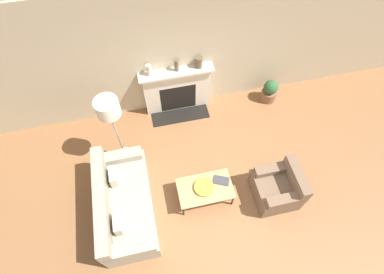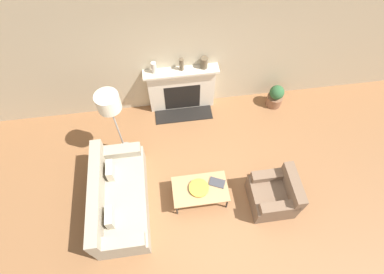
{
  "view_description": "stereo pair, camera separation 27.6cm",
  "coord_description": "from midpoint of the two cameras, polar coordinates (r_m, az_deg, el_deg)",
  "views": [
    {
      "loc": [
        -0.76,
        -1.69,
        5.47
      ],
      "look_at": [
        -0.05,
        1.48,
        0.45
      ],
      "focal_mm": 28.0,
      "sensor_mm": 36.0,
      "label": 1
    },
    {
      "loc": [
        -0.49,
        -1.74,
        5.47
      ],
      "look_at": [
        -0.05,
        1.48,
        0.45
      ],
      "focal_mm": 28.0,
      "sensor_mm": 36.0,
      "label": 2
    }
  ],
  "objects": [
    {
      "name": "bowl",
      "position": [
        5.49,
        0.82,
        -9.58
      ],
      "size": [
        0.36,
        0.36,
        0.05
      ],
      "color": "gold",
      "rests_on": "coffee_table"
    },
    {
      "name": "couch",
      "position": [
        5.66,
        -14.36,
        -12.29
      ],
      "size": [
        0.92,
        1.94,
        0.84
      ],
      "rotation": [
        0.0,
        0.0,
        1.57
      ],
      "color": "#9E937F",
      "rests_on": "ground_plane"
    },
    {
      "name": "floor_lamp",
      "position": [
        5.28,
        -16.98,
        4.52
      ],
      "size": [
        0.41,
        0.41,
        1.74
      ],
      "color": "gray",
      "rests_on": "ground_plane"
    },
    {
      "name": "ground_plane",
      "position": [
        5.76,
        2.38,
        -14.59
      ],
      "size": [
        18.0,
        18.0,
        0.0
      ],
      "primitive_type": "plane",
      "color": "brown"
    },
    {
      "name": "mantel_vase_center_left",
      "position": [
        6.09,
        -4.3,
        13.42
      ],
      "size": [
        0.09,
        0.09,
        0.27
      ],
      "color": "brown",
      "rests_on": "fireplace"
    },
    {
      "name": "fireplace",
      "position": [
        6.6,
        -4.05,
        8.79
      ],
      "size": [
        1.55,
        0.59,
        1.14
      ],
      "color": "beige",
      "rests_on": "ground_plane"
    },
    {
      "name": "book",
      "position": [
        5.58,
        4.18,
        -8.32
      ],
      "size": [
        0.33,
        0.27,
        0.02
      ],
      "rotation": [
        0.0,
        0.0,
        -0.42
      ],
      "color": "#38383D",
      "rests_on": "coffee_table"
    },
    {
      "name": "coffee_table",
      "position": [
        5.54,
        1.09,
        -9.85
      ],
      "size": [
        1.01,
        0.61,
        0.4
      ],
      "color": "tan",
      "rests_on": "ground_plane"
    },
    {
      "name": "potted_plant",
      "position": [
        7.14,
        13.51,
        8.46
      ],
      "size": [
        0.35,
        0.35,
        0.56
      ],
      "color": "brown",
      "rests_on": "ground_plane"
    },
    {
      "name": "mantel_vase_center_right",
      "position": [
        6.16,
        -0.02,
        14.01
      ],
      "size": [
        0.15,
        0.15,
        0.24
      ],
      "color": "brown",
      "rests_on": "fireplace"
    },
    {
      "name": "mantel_vase_left",
      "position": [
        6.07,
        -9.51,
        12.43
      ],
      "size": [
        0.1,
        0.1,
        0.25
      ],
      "color": "beige",
      "rests_on": "fireplace"
    },
    {
      "name": "wall_back",
      "position": [
        6.08,
        -3.77,
        15.59
      ],
      "size": [
        18.0,
        0.06,
        2.9
      ],
      "color": "#BCAD8E",
      "rests_on": "ground_plane"
    },
    {
      "name": "armchair_near",
      "position": [
        5.8,
        14.86,
        -9.41
      ],
      "size": [
        0.78,
        0.79,
        0.79
      ],
      "rotation": [
        0.0,
        0.0,
        -1.57
      ],
      "color": "brown",
      "rests_on": "ground_plane"
    }
  ]
}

